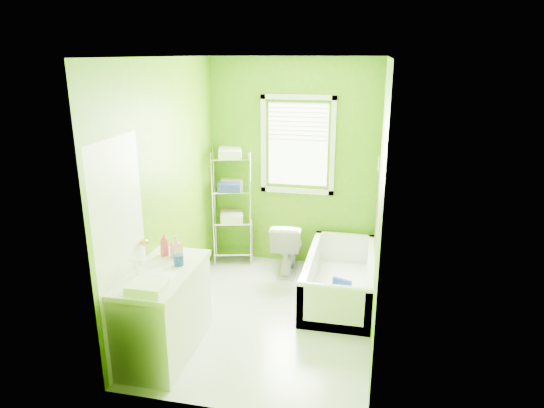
% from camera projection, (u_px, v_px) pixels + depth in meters
% --- Properties ---
extents(ground, '(2.90, 2.90, 0.00)m').
position_uv_depth(ground, '(269.00, 315.00, 5.09)').
color(ground, silver).
rests_on(ground, ground).
extents(room_envelope, '(2.14, 2.94, 2.62)m').
position_uv_depth(room_envelope, '(269.00, 172.00, 4.63)').
color(room_envelope, '#508C06').
rests_on(room_envelope, ground).
extents(window, '(0.92, 0.05, 1.22)m').
position_uv_depth(window, '(298.00, 140.00, 5.93)').
color(window, white).
rests_on(window, ground).
extents(door, '(0.09, 0.80, 2.00)m').
position_uv_depth(door, '(123.00, 256.00, 4.07)').
color(door, white).
rests_on(door, ground).
extents(right_wall_decor, '(0.04, 1.48, 1.17)m').
position_uv_depth(right_wall_decor, '(378.00, 202.00, 4.47)').
color(right_wall_decor, '#3F071B').
rests_on(right_wall_decor, ground).
extents(bathtub, '(0.73, 1.57, 0.51)m').
position_uv_depth(bathtub, '(339.00, 284.00, 5.42)').
color(bathtub, white).
rests_on(bathtub, ground).
extents(toilet, '(0.41, 0.68, 0.67)m').
position_uv_depth(toilet, '(287.00, 246.00, 6.02)').
color(toilet, white).
rests_on(toilet, ground).
extents(vanity, '(0.55, 1.08, 1.03)m').
position_uv_depth(vanity, '(164.00, 309.00, 4.34)').
color(vanity, silver).
rests_on(vanity, ground).
extents(wire_shelf_unit, '(0.55, 0.46, 1.50)m').
position_uv_depth(wire_shelf_unit, '(232.00, 194.00, 6.17)').
color(wire_shelf_unit, silver).
rests_on(wire_shelf_unit, ground).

